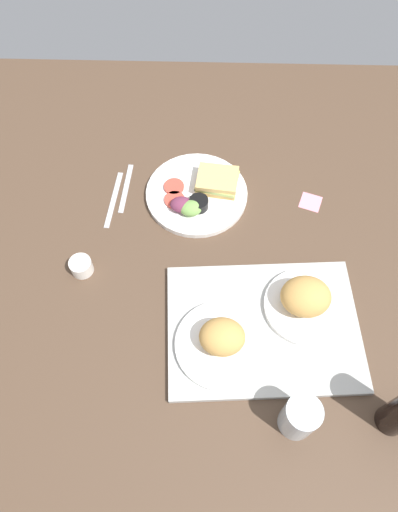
# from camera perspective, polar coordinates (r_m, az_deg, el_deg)

# --- Properties ---
(ground_plane) EXTENTS (1.90, 1.50, 0.03)m
(ground_plane) POSITION_cam_1_polar(r_m,az_deg,el_deg) (1.23, 0.97, -0.08)
(ground_plane) COLOR #4C3828
(serving_tray) EXTENTS (0.47, 0.36, 0.02)m
(serving_tray) POSITION_cam_1_polar(r_m,az_deg,el_deg) (1.13, 8.05, -8.59)
(serving_tray) COLOR #B2B2AD
(serving_tray) RESTS_ON ground_plane
(bread_plate_near) EXTENTS (0.20, 0.20, 0.09)m
(bread_plate_near) POSITION_cam_1_polar(r_m,az_deg,el_deg) (1.13, 13.05, -5.26)
(bread_plate_near) COLOR white
(bread_plate_near) RESTS_ON serving_tray
(bread_plate_far) EXTENTS (0.21, 0.21, 0.08)m
(bread_plate_far) POSITION_cam_1_polar(r_m,az_deg,el_deg) (1.07, 3.02, -10.24)
(bread_plate_far) COLOR white
(bread_plate_far) RESTS_ON serving_tray
(plate_with_salad) EXTENTS (0.28, 0.28, 0.05)m
(plate_with_salad) POSITION_cam_1_polar(r_m,az_deg,el_deg) (1.30, 0.21, 7.65)
(plate_with_salad) COLOR white
(plate_with_salad) RESTS_ON ground_plane
(drinking_glass) EXTENTS (0.07, 0.07, 0.12)m
(drinking_glass) POSITION_cam_1_polar(r_m,az_deg,el_deg) (1.03, 12.40, -18.60)
(drinking_glass) COLOR silver
(drinking_glass) RESTS_ON ground_plane
(espresso_cup) EXTENTS (0.06, 0.06, 0.04)m
(espresso_cup) POSITION_cam_1_polar(r_m,az_deg,el_deg) (1.21, -13.90, -1.22)
(espresso_cup) COLOR silver
(espresso_cup) RESTS_ON ground_plane
(fork) EXTENTS (0.03, 0.17, 0.01)m
(fork) POSITION_cam_1_polar(r_m,az_deg,el_deg) (1.35, -8.68, 8.18)
(fork) COLOR #B7B7BC
(fork) RESTS_ON ground_plane
(knife) EXTENTS (0.03, 0.19, 0.01)m
(knife) POSITION_cam_1_polar(r_m,az_deg,el_deg) (1.33, -10.13, 6.82)
(knife) COLOR #B7B7BC
(knife) RESTS_ON ground_plane
(sticky_note) EXTENTS (0.07, 0.07, 0.00)m
(sticky_note) POSITION_cam_1_polar(r_m,az_deg,el_deg) (1.34, 13.60, 6.39)
(sticky_note) COLOR pink
(sticky_note) RESTS_ON ground_plane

